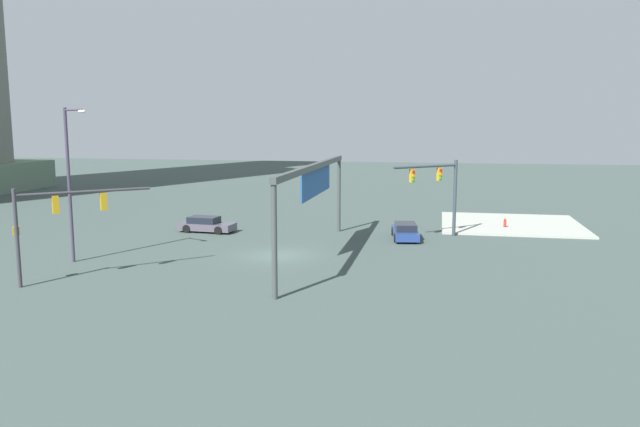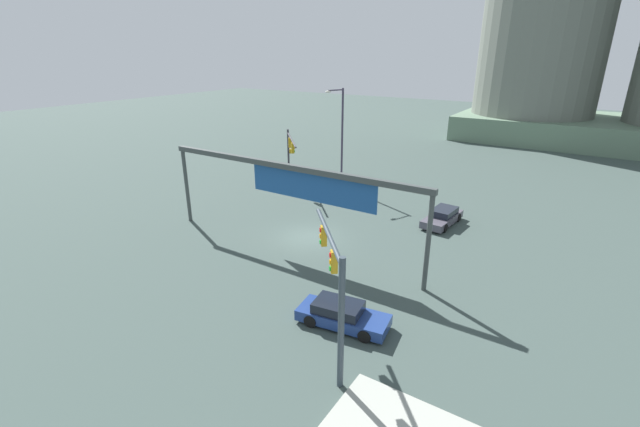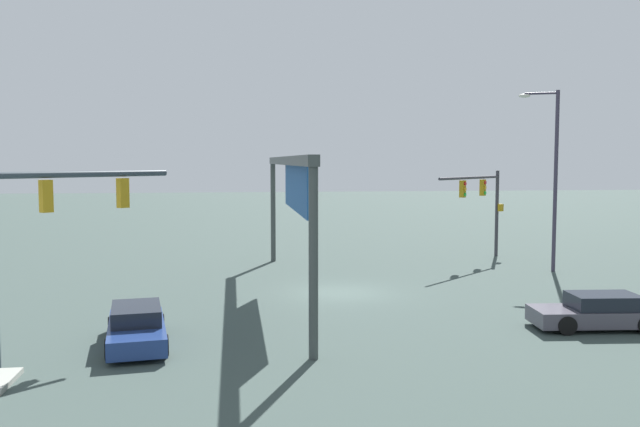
{
  "view_description": "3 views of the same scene",
  "coord_description": "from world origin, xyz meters",
  "px_view_note": "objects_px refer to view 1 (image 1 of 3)",
  "views": [
    {
      "loc": [
        -37.81,
        -10.18,
        8.56
      ],
      "look_at": [
        0.35,
        -2.72,
        2.78
      ],
      "focal_mm": 34.66,
      "sensor_mm": 36.0,
      "label": 1
    },
    {
      "loc": [
        16.03,
        -23.07,
        12.59
      ],
      "look_at": [
        1.78,
        -1.1,
        2.54
      ],
      "focal_mm": 23.87,
      "sensor_mm": 36.0,
      "label": 2
    },
    {
      "loc": [
        28.55,
        -4.72,
        5.79
      ],
      "look_at": [
        -1.47,
        -0.77,
        3.39
      ],
      "focal_mm": 37.43,
      "sensor_mm": 36.0,
      "label": 3
    }
  ],
  "objects_px": {
    "fire_hydrant_on_curb": "(505,223)",
    "traffic_signal_opposite_side": "(55,214)",
    "streetlamp_curved_arm": "(70,176)",
    "sedan_car_approaching": "(206,225)",
    "traffic_signal_near_corner": "(440,184)",
    "sedan_car_waiting_far": "(405,231)"
  },
  "relations": [
    {
      "from": "traffic_signal_opposite_side",
      "to": "sedan_car_approaching",
      "type": "relative_size",
      "value": 1.23
    },
    {
      "from": "sedan_car_approaching",
      "to": "streetlamp_curved_arm",
      "type": "bearing_deg",
      "value": -104.13
    },
    {
      "from": "traffic_signal_near_corner",
      "to": "fire_hydrant_on_curb",
      "type": "relative_size",
      "value": 8.1
    },
    {
      "from": "fire_hydrant_on_curb",
      "to": "traffic_signal_opposite_side",
      "type": "bearing_deg",
      "value": 131.07
    },
    {
      "from": "traffic_signal_opposite_side",
      "to": "streetlamp_curved_arm",
      "type": "relative_size",
      "value": 0.59
    },
    {
      "from": "streetlamp_curved_arm",
      "to": "sedan_car_approaching",
      "type": "xyz_separation_m",
      "value": [
        11.57,
        -4.0,
        -4.75
      ]
    },
    {
      "from": "traffic_signal_opposite_side",
      "to": "fire_hydrant_on_curb",
      "type": "height_order",
      "value": "traffic_signal_opposite_side"
    },
    {
      "from": "fire_hydrant_on_curb",
      "to": "sedan_car_approaching",
      "type": "bearing_deg",
      "value": 104.23
    },
    {
      "from": "streetlamp_curved_arm",
      "to": "sedan_car_approaching",
      "type": "relative_size",
      "value": 2.1
    },
    {
      "from": "traffic_signal_near_corner",
      "to": "sedan_car_waiting_far",
      "type": "height_order",
      "value": "traffic_signal_near_corner"
    },
    {
      "from": "traffic_signal_opposite_side",
      "to": "traffic_signal_near_corner",
      "type": "bearing_deg",
      "value": -2.0
    },
    {
      "from": "traffic_signal_opposite_side",
      "to": "fire_hydrant_on_curb",
      "type": "bearing_deg",
      "value": -1.48
    },
    {
      "from": "sedan_car_waiting_far",
      "to": "sedan_car_approaching",
      "type": "bearing_deg",
      "value": 81.91
    },
    {
      "from": "streetlamp_curved_arm",
      "to": "sedan_car_approaching",
      "type": "distance_m",
      "value": 13.13
    },
    {
      "from": "traffic_signal_near_corner",
      "to": "sedan_car_approaching",
      "type": "distance_m",
      "value": 18.32
    },
    {
      "from": "streetlamp_curved_arm",
      "to": "sedan_car_waiting_far",
      "type": "bearing_deg",
      "value": 53.6
    },
    {
      "from": "traffic_signal_near_corner",
      "to": "fire_hydrant_on_curb",
      "type": "height_order",
      "value": "traffic_signal_near_corner"
    },
    {
      "from": "sedan_car_waiting_far",
      "to": "traffic_signal_opposite_side",
      "type": "bearing_deg",
      "value": 124.37
    },
    {
      "from": "traffic_signal_opposite_side",
      "to": "sedan_car_approaching",
      "type": "distance_m",
      "value": 16.54
    },
    {
      "from": "traffic_signal_opposite_side",
      "to": "sedan_car_waiting_far",
      "type": "height_order",
      "value": "traffic_signal_opposite_side"
    },
    {
      "from": "traffic_signal_opposite_side",
      "to": "fire_hydrant_on_curb",
      "type": "relative_size",
      "value": 7.8
    },
    {
      "from": "sedan_car_approaching",
      "to": "sedan_car_waiting_far",
      "type": "relative_size",
      "value": 0.96
    }
  ]
}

